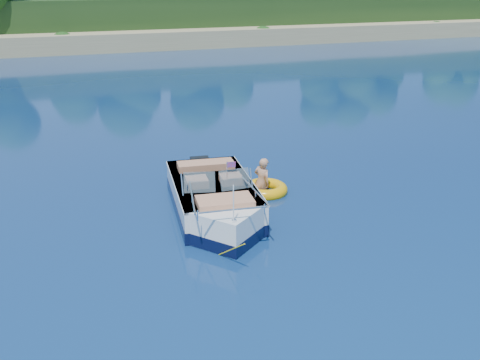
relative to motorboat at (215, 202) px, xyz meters
The scene contains 5 objects.
ground 1.69m from the motorboat, 133.60° to the right, with size 160.00×160.00×0.00m, color #0A1A4C.
shoreline 62.59m from the motorboat, 91.04° to the left, with size 170.00×59.00×6.00m.
motorboat is the anchor object (origin of this frame).
tow_tube 2.11m from the motorboat, 29.36° to the left, with size 1.62×1.62×0.34m.
boy 2.09m from the motorboat, 32.85° to the left, with size 0.55×0.36×1.50m, color tan.
Camera 1 is at (-2.66, -10.87, 5.79)m, focal length 40.00 mm.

